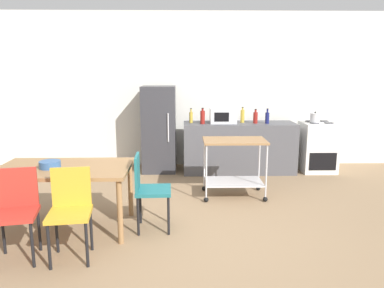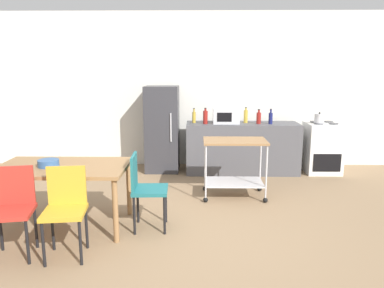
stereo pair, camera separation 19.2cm
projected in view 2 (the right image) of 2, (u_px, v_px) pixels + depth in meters
The scene contains 18 objects.
ground_plane at pixel (189, 233), 4.21m from camera, with size 12.00×12.00×0.00m, color #8C7051.
back_wall at pixel (193, 90), 7.06m from camera, with size 8.40×0.12×2.90m, color silver.
kitchen_counter at pixel (242, 148), 6.66m from camera, with size 2.00×0.64×0.90m, color #4C4C51.
dining_table at pixel (62, 172), 4.26m from camera, with size 1.50×0.90×0.75m.
chair_mustard at pixel (65, 205), 3.64m from camera, with size 0.45×0.45×0.89m.
chair_teal at pixel (144, 186), 4.25m from camera, with size 0.42×0.42×0.89m.
chair_red at pixel (13, 205), 3.64m from camera, with size 0.47×0.47×0.89m.
stove_oven at pixel (322, 148), 6.65m from camera, with size 0.60×0.61×0.92m.
refrigerator at pixel (162, 129), 6.71m from camera, with size 0.60×0.63×1.55m.
kitchen_cart at pixel (235, 159), 5.32m from camera, with size 0.91×0.57×0.85m.
bottle_olive_oil at pixel (194, 117), 6.59m from camera, with size 0.06×0.06×0.26m.
bottle_soda at pixel (205, 117), 6.45m from camera, with size 0.08×0.08×0.28m.
microwave at pixel (226, 116), 6.53m from camera, with size 0.46×0.35×0.26m.
bottle_sesame_oil at pixel (246, 116), 6.59m from camera, with size 0.07×0.07×0.28m.
bottle_sparkling_water at pixel (259, 118), 6.48m from camera, with size 0.08×0.08×0.26m.
bottle_soy_sauce at pixel (271, 118), 6.45m from camera, with size 0.07×0.07×0.27m.
fruit_bowl at pixel (48, 163), 4.20m from camera, with size 0.24×0.24×0.08m, color #33598C.
kettle at pixel (319, 118), 6.45m from camera, with size 0.24×0.17×0.19m.
Camera 2 is at (0.10, -3.92, 1.84)m, focal length 34.44 mm.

